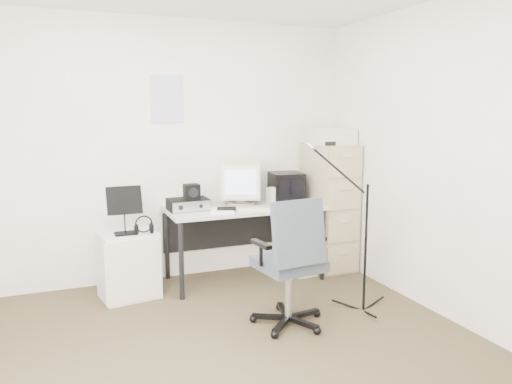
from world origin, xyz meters
name	(u,v)px	position (x,y,z in m)	size (l,w,h in m)	color
floor	(233,357)	(0.00, 0.00, -0.01)	(3.60, 3.60, 0.01)	#413C2A
wall_back	(170,152)	(0.00, 1.80, 1.25)	(3.60, 0.02, 2.50)	white
wall_front	(427,242)	(0.00, -1.80, 1.25)	(3.60, 0.02, 2.50)	white
wall_right	(453,162)	(1.80, 0.00, 1.25)	(0.02, 3.60, 2.50)	white
wall_calendar	(167,99)	(-0.02, 1.79, 1.75)	(0.30, 0.02, 0.44)	white
filing_cabinet	(328,207)	(1.58, 1.48, 0.65)	(0.40, 0.60, 1.30)	tan
printer	(332,137)	(1.58, 1.44, 1.38)	(0.42, 0.29, 0.16)	beige
desk	(244,243)	(0.63, 1.45, 0.36)	(1.50, 0.70, 0.73)	#B8B8B8
crt_monitor	(241,184)	(0.63, 1.53, 0.93)	(0.37, 0.39, 0.41)	beige
crt_tv	(286,186)	(1.14, 1.59, 0.87)	(0.31, 0.33, 0.29)	black
desk_speaker	(272,195)	(0.94, 1.50, 0.81)	(0.08, 0.08, 0.16)	beige
keyboard	(251,208)	(0.63, 1.27, 0.74)	(0.44, 0.16, 0.02)	beige
mouse	(280,205)	(0.94, 1.29, 0.75)	(0.06, 0.10, 0.03)	black
radio_receiver	(188,204)	(0.08, 1.48, 0.78)	(0.37, 0.26, 0.10)	black
radio_speaker	(192,192)	(0.12, 1.46, 0.90)	(0.14, 0.13, 0.14)	black
papers	(222,210)	(0.36, 1.29, 0.74)	(0.21, 0.29, 0.02)	white
pc_tower	(297,251)	(1.22, 1.47, 0.22)	(0.21, 0.47, 0.44)	beige
office_chair	(289,261)	(0.57, 0.33, 0.51)	(0.59, 0.59, 1.02)	#414953
side_cart	(129,265)	(-0.49, 1.38, 0.29)	(0.47, 0.38, 0.59)	silver
music_stand	(124,210)	(-0.51, 1.33, 0.80)	(0.29, 0.16, 0.43)	black
headphones	(144,228)	(-0.36, 1.29, 0.64)	(0.17, 0.17, 0.03)	black
mic_stand	(366,229)	(1.28, 0.36, 0.69)	(0.02, 0.02, 1.39)	black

